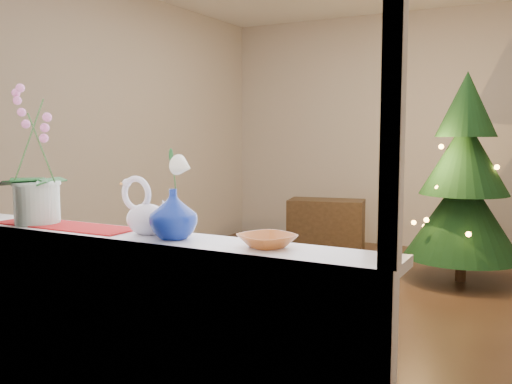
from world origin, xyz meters
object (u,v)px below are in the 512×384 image
at_px(xmas_tree, 464,178).
at_px(side_table, 326,227).
at_px(orchid_pot, 35,154).
at_px(swan, 147,207).
at_px(blue_vase, 173,210).
at_px(paperweight, 176,230).
at_px(amber_dish, 267,242).

xyz_separation_m(xmas_tree, side_table, (-1.48, 0.48, -0.63)).
height_order(orchid_pot, swan, orchid_pot).
bearing_deg(xmas_tree, blue_vase, -98.94).
height_order(blue_vase, paperweight, blue_vase).
height_order(amber_dish, side_table, amber_dish).
distance_m(blue_vase, paperweight, 0.08).
bearing_deg(amber_dish, xmas_tree, 87.33).
distance_m(swan, amber_dish, 0.55).
bearing_deg(swan, side_table, 97.14).
relative_size(orchid_pot, xmas_tree, 0.34).
distance_m(orchid_pot, xmas_tree, 3.78).
bearing_deg(paperweight, xmas_tree, 81.25).
xyz_separation_m(swan, xmas_tree, (0.70, 3.51, -0.10)).
distance_m(blue_vase, amber_dish, 0.40).
relative_size(blue_vase, paperweight, 3.31).
distance_m(blue_vase, xmas_tree, 3.58).
distance_m(swan, blue_vase, 0.15).
bearing_deg(blue_vase, xmas_tree, 81.06).
bearing_deg(blue_vase, amber_dish, 3.68).
distance_m(orchid_pot, swan, 0.64).
relative_size(swan, amber_dish, 1.58).
relative_size(amber_dish, xmas_tree, 0.09).
bearing_deg(amber_dish, paperweight, -176.43).
height_order(orchid_pot, amber_dish, orchid_pot).
bearing_deg(xmas_tree, paperweight, -98.75).
bearing_deg(swan, amber_dish, -3.94).
height_order(paperweight, xmas_tree, xmas_tree).
height_order(orchid_pot, xmas_tree, xmas_tree).
xyz_separation_m(swan, side_table, (-0.78, 3.99, -0.73)).
xyz_separation_m(orchid_pot, paperweight, (0.77, -0.00, -0.28)).
bearing_deg(paperweight, orchid_pot, 179.81).
bearing_deg(paperweight, swan, 171.21).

